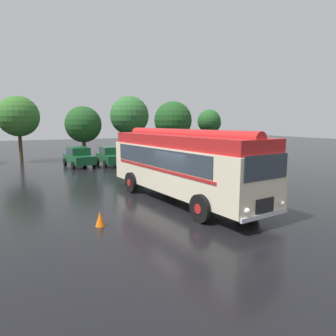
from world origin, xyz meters
name	(u,v)px	position (x,y,z in m)	size (l,w,h in m)	color
ground_plane	(183,206)	(0.00, 0.00, 0.00)	(120.00, 120.00, 0.00)	black
vintage_bus	(182,162)	(0.42, 0.97, 1.89)	(3.72, 10.33, 3.49)	beige
car_near_left	(79,157)	(-2.12, 15.01, 0.85)	(2.34, 4.38, 1.66)	#144C28
car_mid_left	(111,156)	(0.56, 14.45, 0.85)	(2.02, 4.23, 1.66)	#144C28
car_mid_right	(139,155)	(3.17, 14.28, 0.85)	(2.39, 4.40, 1.66)	black
tree_left_of_centre	(19,116)	(-6.61, 20.05, 4.40)	(3.80, 3.80, 6.28)	#4C3823
tree_centre	(84,124)	(-0.73, 19.53, 3.62)	(3.63, 3.63, 5.42)	#4C3823
tree_right_of_centre	(129,116)	(4.05, 19.52, 4.45)	(4.15, 4.15, 6.60)	#4C3823
tree_far_right	(172,121)	(9.33, 19.66, 3.99)	(4.37, 4.37, 6.23)	#4C3823
tree_extra_right	(210,122)	(14.68, 19.85, 3.86)	(2.92, 2.88, 5.39)	#4C3823
traffic_cone	(100,219)	(-4.05, -0.99, 0.28)	(0.36, 0.36, 0.55)	orange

